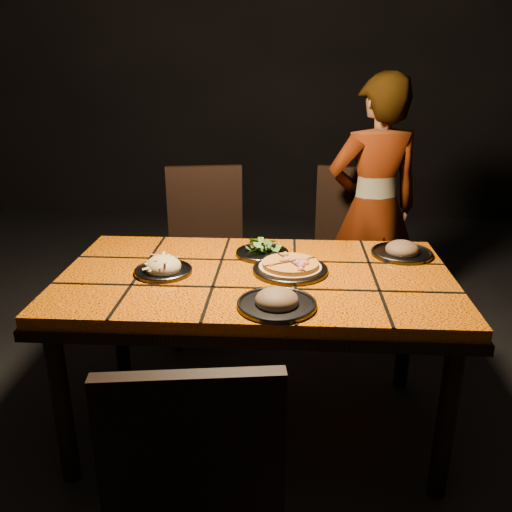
# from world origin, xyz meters

# --- Properties ---
(room_shell) EXTENTS (6.04, 7.04, 3.08)m
(room_shell) POSITION_xyz_m (0.00, 0.00, 1.50)
(room_shell) COLOR black
(room_shell) RESTS_ON ground
(dining_table) EXTENTS (1.62, 0.92, 0.75)m
(dining_table) POSITION_xyz_m (0.00, 0.00, 0.67)
(dining_table) COLOR orange
(dining_table) RESTS_ON ground
(chair_near) EXTENTS (0.48, 0.48, 0.95)m
(chair_near) POSITION_xyz_m (-0.10, -0.96, 0.54)
(chair_near) COLOR black
(chair_near) RESTS_ON ground
(chair_far_left) EXTENTS (0.52, 0.52, 0.99)m
(chair_far_left) POSITION_xyz_m (-0.35, 0.95, 0.57)
(chair_far_left) COLOR black
(chair_far_left) RESTS_ON ground
(chair_far_right) EXTENTS (0.54, 0.54, 0.97)m
(chair_far_right) POSITION_xyz_m (0.49, 1.05, 0.56)
(chair_far_right) COLOR black
(chair_far_right) RESTS_ON ground
(diner) EXTENTS (0.63, 0.50, 1.52)m
(diner) POSITION_xyz_m (0.62, 0.99, 0.76)
(diner) COLOR brown
(diner) RESTS_ON ground
(plate_pizza) EXTENTS (0.35, 0.35, 0.04)m
(plate_pizza) POSITION_xyz_m (0.14, 0.03, 0.77)
(plate_pizza) COLOR #3A3A3F
(plate_pizza) RESTS_ON dining_table
(plate_pasta) EXTENTS (0.24, 0.24, 0.08)m
(plate_pasta) POSITION_xyz_m (-0.38, -0.02, 0.77)
(plate_pasta) COLOR #3A3A3F
(plate_pasta) RESTS_ON dining_table
(plate_salad) EXTENTS (0.24, 0.24, 0.07)m
(plate_salad) POSITION_xyz_m (0.01, 0.22, 0.78)
(plate_salad) COLOR #3A3A3F
(plate_salad) RESTS_ON dining_table
(plate_mushroom_a) EXTENTS (0.29, 0.29, 0.09)m
(plate_mushroom_a) POSITION_xyz_m (0.09, -0.31, 0.77)
(plate_mushroom_a) COLOR #3A3A3F
(plate_mushroom_a) RESTS_ON dining_table
(plate_mushroom_b) EXTENTS (0.27, 0.27, 0.09)m
(plate_mushroom_b) POSITION_xyz_m (0.64, 0.26, 0.77)
(plate_mushroom_b) COLOR #3A3A3F
(plate_mushroom_b) RESTS_ON dining_table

